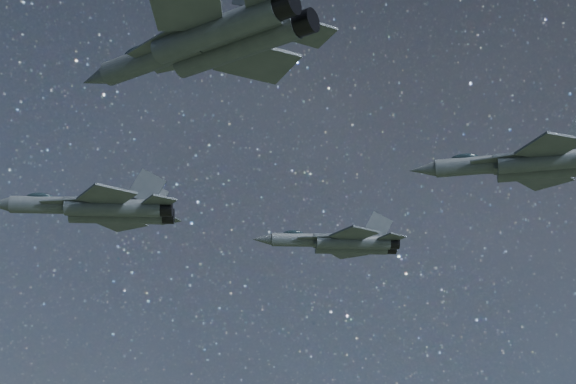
# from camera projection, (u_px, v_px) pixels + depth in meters

# --- Properties ---
(jet_lead) EXTENTS (19.68, 13.32, 4.95)m
(jet_lead) POSITION_uv_depth(u_px,v_px,m) (99.00, 208.00, 80.09)
(jet_lead) COLOR #353D42
(jet_left) EXTENTS (17.70, 11.99, 4.45)m
(jet_left) POSITION_uv_depth(u_px,v_px,m) (340.00, 242.00, 92.23)
(jet_left) COLOR #353D42
(jet_right) EXTENTS (19.93, 13.30, 5.05)m
(jet_right) POSITION_uv_depth(u_px,v_px,m) (207.00, 41.00, 53.29)
(jet_right) COLOR #353D42
(jet_slot) EXTENTS (19.14, 13.66, 4.89)m
(jet_slot) POSITION_uv_depth(u_px,v_px,m) (531.00, 164.00, 73.63)
(jet_slot) COLOR #353D42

